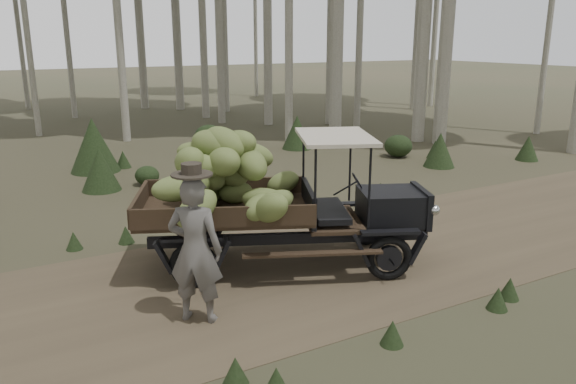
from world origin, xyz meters
name	(u,v)px	position (x,y,z in m)	size (l,w,h in m)	color
ground	(252,280)	(0.00, 0.00, 0.00)	(120.00, 120.00, 0.00)	#473D2B
dirt_track	(252,280)	(0.00, 0.00, 0.00)	(70.00, 4.00, 0.01)	brown
banana_truck	(251,184)	(0.22, 0.42, 1.29)	(4.46, 3.00, 2.21)	black
farmer	(195,249)	(-1.07, -0.72, 0.92)	(0.78, 0.75, 1.96)	#5D5955
undergrowth	(239,266)	(-0.41, -0.51, 0.49)	(22.96, 21.15, 1.38)	#233319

